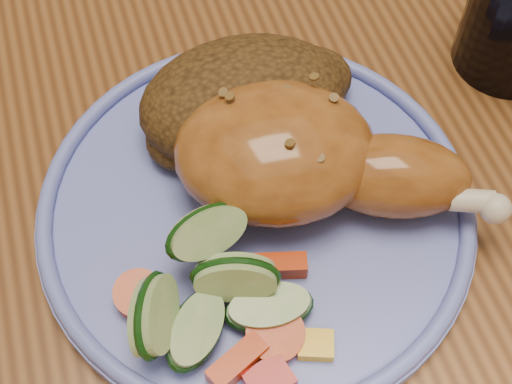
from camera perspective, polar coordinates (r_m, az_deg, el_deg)
The scene contains 7 objects.
ground at distance 1.19m, azimuth 1.36°, elevation -14.49°, with size 4.00×4.00×0.00m, color #4F2F1B.
dining_table at distance 0.59m, azimuth 2.66°, elevation 5.62°, with size 0.90×1.40×0.75m.
plate at distance 0.44m, azimuth 0.00°, elevation -1.46°, with size 0.27×0.27×0.01m, color #6572CD.
plate_rim at distance 0.43m, azimuth 0.00°, elevation -0.71°, with size 0.27×0.27×0.01m, color #6572CD.
chicken_leg at distance 0.42m, azimuth 3.85°, elevation 2.76°, with size 0.19×0.14×0.06m.
rice_pilaf at distance 0.46m, azimuth -0.70°, elevation 7.37°, with size 0.14×0.10×0.06m.
vegetable_pile at distance 0.39m, azimuth -3.08°, elevation -8.54°, with size 0.12×0.12×0.06m.
Camera 1 is at (-0.14, -0.34, 1.13)m, focal length 50.00 mm.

